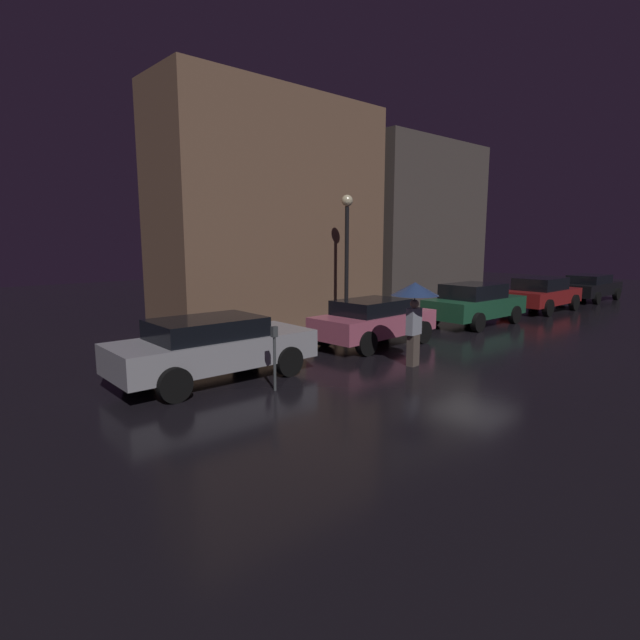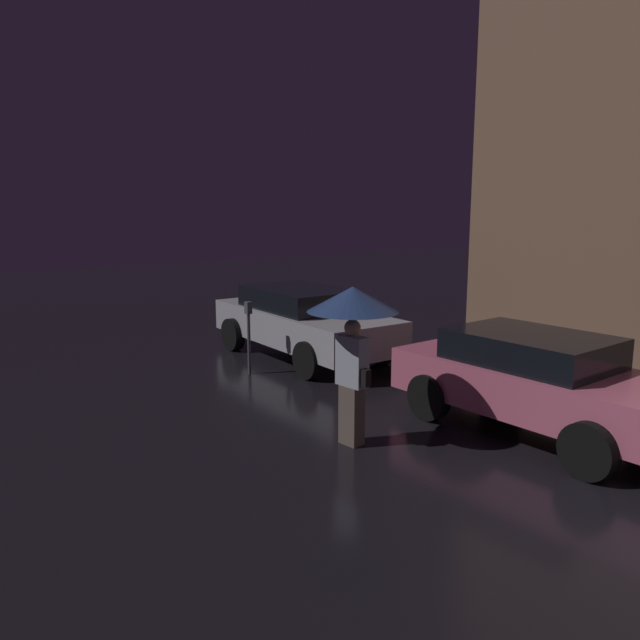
{
  "view_description": "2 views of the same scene",
  "coord_description": "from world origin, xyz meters",
  "px_view_note": "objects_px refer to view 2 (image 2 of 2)",
  "views": [
    {
      "loc": [
        -14.14,
        -8.23,
        3.12
      ],
      "look_at": [
        -6.34,
        0.4,
        1.23
      ],
      "focal_mm": 28.0,
      "sensor_mm": 36.0,
      "label": 1
    },
    {
      "loc": [
        1.72,
        -5.74,
        3.1
      ],
      "look_at": [
        -6.88,
        0.57,
        1.12
      ],
      "focal_mm": 35.0,
      "sensor_mm": 36.0,
      "label": 2
    }
  ],
  "objects_px": {
    "parked_car_pink": "(537,380)",
    "parking_meter": "(249,330)",
    "parked_car_silver": "(303,320)",
    "pedestrian_with_umbrella": "(353,316)"
  },
  "relations": [
    {
      "from": "parked_car_pink",
      "to": "parking_meter",
      "type": "relative_size",
      "value": 3.0
    },
    {
      "from": "parked_car_silver",
      "to": "parked_car_pink",
      "type": "distance_m",
      "value": 5.47
    },
    {
      "from": "pedestrian_with_umbrella",
      "to": "parking_meter",
      "type": "xyz_separation_m",
      "value": [
        -3.8,
        0.65,
        -0.87
      ]
    },
    {
      "from": "parked_car_silver",
      "to": "parking_meter",
      "type": "distance_m",
      "value": 1.66
    },
    {
      "from": "parked_car_pink",
      "to": "pedestrian_with_umbrella",
      "type": "xyz_separation_m",
      "value": [
        -1.14,
        -2.34,
        0.97
      ]
    },
    {
      "from": "parked_car_pink",
      "to": "parking_meter",
      "type": "bearing_deg",
      "value": -163.13
    },
    {
      "from": "parked_car_silver",
      "to": "pedestrian_with_umbrella",
      "type": "xyz_separation_m",
      "value": [
        4.33,
        -2.22,
        0.94
      ]
    },
    {
      "from": "parked_car_silver",
      "to": "parked_car_pink",
      "type": "bearing_deg",
      "value": 2.61
    },
    {
      "from": "pedestrian_with_umbrella",
      "to": "parking_meter",
      "type": "relative_size",
      "value": 1.54
    },
    {
      "from": "parked_car_pink",
      "to": "pedestrian_with_umbrella",
      "type": "bearing_deg",
      "value": -118.01
    }
  ]
}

